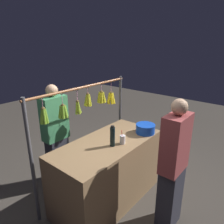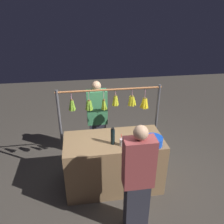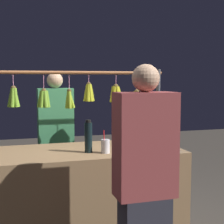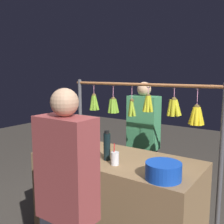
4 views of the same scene
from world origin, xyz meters
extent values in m
cube|color=olive|center=(0.00, 0.00, 0.46)|extent=(1.58, 0.74, 0.92)
cylinder|color=#4C4C51|center=(-0.84, -0.44, 0.82)|extent=(0.04, 0.04, 1.63)
cylinder|color=#4C4C51|center=(0.84, -0.44, 0.82)|extent=(0.04, 0.04, 1.63)
cylinder|color=#9E6038|center=(0.00, -0.44, 1.59)|extent=(1.75, 0.03, 0.03)
torus|color=black|center=(-0.60, -0.44, 1.57)|extent=(0.04, 0.01, 0.04)
cylinder|color=pink|center=(-0.60, -0.44, 1.49)|extent=(0.01, 0.01, 0.17)
sphere|color=brown|center=(-0.60, -0.44, 1.40)|extent=(0.05, 0.05, 0.05)
cylinder|color=yellow|center=(-0.57, -0.44, 1.31)|extent=(0.08, 0.04, 0.18)
cylinder|color=yellow|center=(-0.58, -0.41, 1.31)|extent=(0.06, 0.07, 0.18)
cylinder|color=yellow|center=(-0.61, -0.41, 1.31)|extent=(0.05, 0.08, 0.18)
cylinder|color=yellow|center=(-0.63, -0.42, 1.31)|extent=(0.07, 0.06, 0.18)
cylinder|color=yellow|center=(-0.64, -0.45, 1.31)|extent=(0.08, 0.05, 0.18)
cylinder|color=yellow|center=(-0.61, -0.48, 1.31)|extent=(0.05, 0.08, 0.18)
cylinder|color=yellow|center=(-0.58, -0.47, 1.31)|extent=(0.06, 0.07, 0.18)
torus|color=black|center=(-0.38, -0.44, 1.57)|extent=(0.04, 0.01, 0.04)
cylinder|color=pink|center=(-0.38, -0.44, 1.51)|extent=(0.01, 0.01, 0.12)
sphere|color=brown|center=(-0.38, -0.44, 1.45)|extent=(0.05, 0.05, 0.05)
cylinder|color=gold|center=(-0.34, -0.44, 1.37)|extent=(0.06, 0.04, 0.17)
cylinder|color=gold|center=(-0.35, -0.42, 1.37)|extent=(0.06, 0.06, 0.17)
cylinder|color=gold|center=(-0.38, -0.41, 1.37)|extent=(0.05, 0.06, 0.17)
cylinder|color=gold|center=(-0.41, -0.43, 1.37)|extent=(0.08, 0.06, 0.17)
cylinder|color=gold|center=(-0.41, -0.46, 1.37)|extent=(0.08, 0.06, 0.17)
cylinder|color=gold|center=(-0.38, -0.48, 1.37)|extent=(0.04, 0.08, 0.17)
cylinder|color=gold|center=(-0.36, -0.47, 1.37)|extent=(0.06, 0.06, 0.17)
torus|color=black|center=(-0.10, -0.44, 1.57)|extent=(0.04, 0.01, 0.04)
cylinder|color=pink|center=(-0.10, -0.44, 1.53)|extent=(0.01, 0.01, 0.09)
sphere|color=brown|center=(-0.10, -0.44, 1.48)|extent=(0.05, 0.05, 0.05)
cylinder|color=gold|center=(-0.07, -0.44, 1.39)|extent=(0.07, 0.04, 0.17)
cylinder|color=gold|center=(-0.09, -0.42, 1.39)|extent=(0.05, 0.07, 0.17)
cylinder|color=gold|center=(-0.11, -0.42, 1.39)|extent=(0.05, 0.06, 0.17)
cylinder|color=gold|center=(-0.12, -0.44, 1.39)|extent=(0.06, 0.04, 0.17)
cylinder|color=gold|center=(-0.11, -0.46, 1.39)|extent=(0.05, 0.06, 0.17)
cylinder|color=gold|center=(-0.08, -0.46, 1.39)|extent=(0.06, 0.07, 0.18)
torus|color=black|center=(0.10, -0.44, 1.57)|extent=(0.04, 0.02, 0.04)
cylinder|color=pink|center=(0.10, -0.44, 1.49)|extent=(0.01, 0.01, 0.16)
sphere|color=brown|center=(0.10, -0.44, 1.42)|extent=(0.04, 0.04, 0.04)
cylinder|color=#8DAC28|center=(0.11, -0.44, 1.33)|extent=(0.06, 0.03, 0.18)
cylinder|color=#8DAC28|center=(0.10, -0.42, 1.33)|extent=(0.03, 0.06, 0.18)
cylinder|color=#8DAC28|center=(0.08, -0.44, 1.33)|extent=(0.08, 0.04, 0.18)
cylinder|color=#8DAC28|center=(0.10, -0.46, 1.33)|extent=(0.04, 0.07, 0.18)
torus|color=black|center=(0.34, -0.44, 1.57)|extent=(0.04, 0.02, 0.04)
cylinder|color=pink|center=(0.34, -0.44, 1.50)|extent=(0.01, 0.01, 0.15)
sphere|color=brown|center=(0.34, -0.44, 1.42)|extent=(0.05, 0.05, 0.05)
cylinder|color=#6FA22C|center=(0.38, -0.44, 1.34)|extent=(0.07, 0.04, 0.16)
cylinder|color=#6FA22C|center=(0.36, -0.42, 1.34)|extent=(0.05, 0.06, 0.17)
cylinder|color=#6FA22C|center=(0.33, -0.41, 1.34)|extent=(0.05, 0.07, 0.17)
cylinder|color=#6FA22C|center=(0.31, -0.43, 1.34)|extent=(0.06, 0.05, 0.16)
cylinder|color=#6FA22C|center=(0.31, -0.46, 1.34)|extent=(0.07, 0.06, 0.17)
cylinder|color=#6FA22C|center=(0.33, -0.47, 1.34)|extent=(0.05, 0.06, 0.17)
cylinder|color=#6FA22C|center=(0.37, -0.46, 1.34)|extent=(0.06, 0.06, 0.17)
torus|color=black|center=(0.62, -0.44, 1.57)|extent=(0.04, 0.02, 0.04)
cylinder|color=pink|center=(0.62, -0.44, 1.51)|extent=(0.01, 0.01, 0.13)
sphere|color=brown|center=(0.62, -0.44, 1.44)|extent=(0.05, 0.05, 0.05)
cylinder|color=#71A32C|center=(0.64, -0.44, 1.36)|extent=(0.07, 0.04, 0.18)
cylinder|color=#71A32C|center=(0.63, -0.42, 1.36)|extent=(0.05, 0.06, 0.18)
cylinder|color=#71A32C|center=(0.60, -0.42, 1.36)|extent=(0.05, 0.05, 0.18)
cylinder|color=#71A32C|center=(0.60, -0.45, 1.36)|extent=(0.07, 0.06, 0.18)
cylinder|color=#71A32C|center=(0.63, -0.46, 1.36)|extent=(0.05, 0.07, 0.18)
cylinder|color=black|center=(0.03, 0.11, 1.04)|extent=(0.06, 0.06, 0.25)
cylinder|color=black|center=(0.03, 0.11, 1.18)|extent=(0.04, 0.04, 0.02)
cylinder|color=blue|center=(-0.57, 0.23, 0.98)|extent=(0.27, 0.27, 0.13)
cylinder|color=silver|center=(-0.10, 0.17, 0.98)|extent=(0.07, 0.07, 0.11)
cylinder|color=red|center=(-0.09, 0.17, 1.01)|extent=(0.01, 0.02, 0.19)
cube|color=#2D2D38|center=(0.18, -0.88, 0.38)|extent=(0.30, 0.21, 0.76)
cube|color=#3F8C59|center=(0.18, -0.88, 1.10)|extent=(0.38, 0.21, 0.67)
sphere|color=tan|center=(0.18, -0.88, 1.52)|extent=(0.17, 0.17, 0.17)
cube|color=#993F3F|center=(-0.18, 0.85, 1.11)|extent=(0.39, 0.21, 0.68)
sphere|color=tan|center=(-0.18, 0.85, 1.54)|extent=(0.18, 0.18, 0.18)
camera|label=1|loc=(1.90, 1.65, 2.21)|focal=34.06mm
camera|label=2|loc=(0.48, 2.96, 2.86)|focal=36.07mm
camera|label=3|loc=(0.64, 2.83, 1.53)|focal=54.20mm
camera|label=4|loc=(-1.32, 1.99, 1.72)|focal=41.91mm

